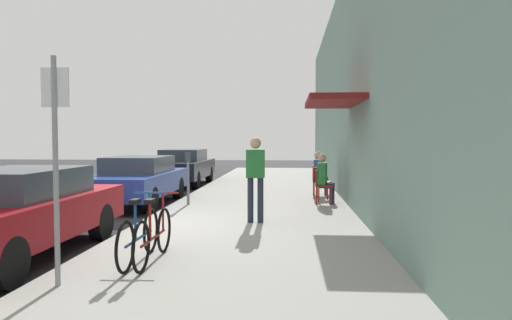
# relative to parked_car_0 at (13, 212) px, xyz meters

# --- Properties ---
(ground_plane) EXTENTS (60.00, 60.00, 0.00)m
(ground_plane) POSITION_rel_parked_car_0_xyz_m (1.10, 2.04, -0.70)
(ground_plane) COLOR #2D2D30
(sidewalk_slab) EXTENTS (4.50, 32.00, 0.12)m
(sidewalk_slab) POSITION_rel_parked_car_0_xyz_m (3.35, 4.04, -0.64)
(sidewalk_slab) COLOR #9E9B93
(sidewalk_slab) RESTS_ON ground_plane
(building_facade) EXTENTS (1.40, 32.00, 6.29)m
(building_facade) POSITION_rel_parked_car_0_xyz_m (5.75, 4.04, 2.44)
(building_facade) COLOR gray
(building_facade) RESTS_ON ground_plane
(parked_car_0) EXTENTS (1.80, 4.40, 1.34)m
(parked_car_0) POSITION_rel_parked_car_0_xyz_m (0.00, 0.00, 0.00)
(parked_car_0) COLOR maroon
(parked_car_0) RESTS_ON ground_plane
(parked_car_1) EXTENTS (1.80, 4.40, 1.31)m
(parked_car_1) POSITION_rel_parked_car_0_xyz_m (-0.00, 5.68, -0.01)
(parked_car_1) COLOR navy
(parked_car_1) RESTS_ON ground_plane
(parked_car_2) EXTENTS (1.80, 4.40, 1.39)m
(parked_car_2) POSITION_rel_parked_car_0_xyz_m (0.00, 11.05, 0.02)
(parked_car_2) COLOR black
(parked_car_2) RESTS_ON ground_plane
(parking_meter) EXTENTS (0.12, 0.10, 1.32)m
(parking_meter) POSITION_rel_parked_car_0_xyz_m (1.55, 4.98, 0.18)
(parking_meter) COLOR slate
(parking_meter) RESTS_ON sidewalk_slab
(street_sign) EXTENTS (0.32, 0.06, 2.60)m
(street_sign) POSITION_rel_parked_car_0_xyz_m (1.50, -1.56, 0.94)
(street_sign) COLOR gray
(street_sign) RESTS_ON sidewalk_slab
(bicycle_0) EXTENTS (0.46, 1.71, 0.90)m
(bicycle_0) POSITION_rel_parked_car_0_xyz_m (2.10, -0.52, -0.22)
(bicycle_0) COLOR black
(bicycle_0) RESTS_ON sidewalk_slab
(bicycle_1) EXTENTS (0.46, 1.71, 0.90)m
(bicycle_1) POSITION_rel_parked_car_0_xyz_m (2.29, -0.49, -0.22)
(bicycle_1) COLOR black
(bicycle_1) RESTS_ON sidewalk_slab
(cafe_chair_0) EXTENTS (0.52, 0.52, 0.87)m
(cafe_chair_0) POSITION_rel_parked_car_0_xyz_m (4.97, 5.44, -0.08)
(cafe_chair_0) COLOR maroon
(cafe_chair_0) RESTS_ON sidewalk_slab
(seated_patron_0) EXTENTS (0.48, 0.43, 1.29)m
(seated_patron_0) POSITION_rel_parked_car_0_xyz_m (5.03, 5.42, 0.11)
(seated_patron_0) COLOR #232838
(seated_patron_0) RESTS_ON sidewalk_slab
(cafe_chair_1) EXTENTS (0.55, 0.55, 0.87)m
(cafe_chair_1) POSITION_rel_parked_car_0_xyz_m (4.97, 6.43, -0.08)
(cafe_chair_1) COLOR maroon
(cafe_chair_1) RESTS_ON sidewalk_slab
(cafe_chair_2) EXTENTS (0.48, 0.48, 0.87)m
(cafe_chair_2) POSITION_rel_parked_car_0_xyz_m (4.97, 7.28, -0.08)
(cafe_chair_2) COLOR maroon
(cafe_chair_2) RESTS_ON sidewalk_slab
(seated_patron_2) EXTENTS (0.45, 0.39, 1.29)m
(seated_patron_2) POSITION_rel_parked_car_0_xyz_m (5.03, 7.27, 0.11)
(seated_patron_2) COLOR #232838
(seated_patron_2) RESTS_ON sidewalk_slab
(pedestrian_standing) EXTENTS (0.36, 0.22, 1.70)m
(pedestrian_standing) POSITION_rel_parked_car_0_xyz_m (3.45, 2.56, 0.42)
(pedestrian_standing) COLOR #232838
(pedestrian_standing) RESTS_ON sidewalk_slab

